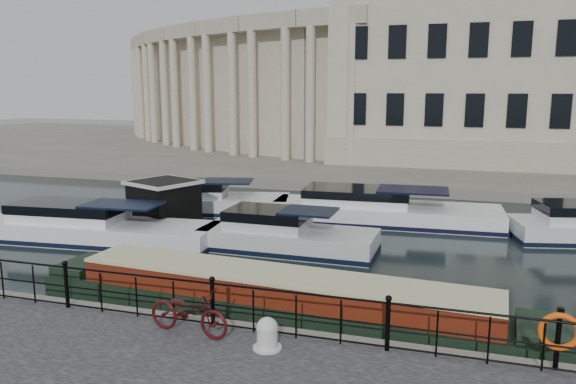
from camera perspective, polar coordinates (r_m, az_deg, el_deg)
The scene contains 10 objects.
ground_plane at distance 15.58m, azimuth -4.02°, elevation -12.12°, with size 160.00×160.00×0.00m, color black.
far_bank at distance 52.96m, azimuth 11.42°, elevation 4.11°, with size 120.00×42.00×0.55m, color #6B665B.
railing at distance 13.22m, azimuth -7.67°, elevation -10.83°, with size 24.14×0.14×1.22m.
civic_building at distance 48.51m, azimuth 9.98°, elevation 11.59°, with size 53.55×31.84×16.85m.
bicycle at distance 12.99m, azimuth -10.06°, elevation -11.86°, with size 0.70×2.02×1.06m, color #410B0F.
mooring_bollard at distance 12.22m, azimuth -2.12°, elevation -14.22°, with size 0.62×0.62×0.69m.
life_ring_post at distance 12.31m, azimuth 25.84°, elevation -12.73°, with size 0.78×0.20×1.28m.
narrowboat at distance 15.20m, azimuth -0.97°, elevation -11.20°, with size 14.25×2.86×1.52m.
harbour_hut at distance 24.62m, azimuth -12.45°, elevation -1.54°, with size 4.23×3.92×2.21m.
cabin_cruisers at distance 23.96m, azimuth 0.90°, elevation -3.06°, with size 27.10×10.08×1.99m.
Camera 1 is at (5.26, -13.39, 5.99)m, focal length 35.00 mm.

